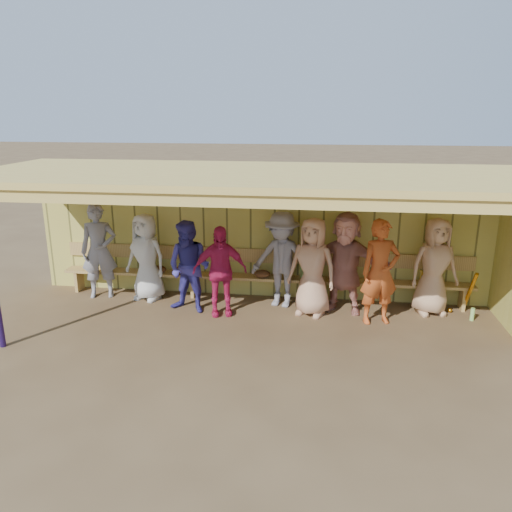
{
  "coord_description": "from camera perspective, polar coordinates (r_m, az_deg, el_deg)",
  "views": [
    {
      "loc": [
        1.09,
        -7.63,
        3.42
      ],
      "look_at": [
        0.0,
        0.35,
        1.05
      ],
      "focal_mm": 35.0,
      "sensor_mm": 36.0,
      "label": 1
    }
  ],
  "objects": [
    {
      "name": "player_f",
      "position": [
        8.72,
        10.12,
        -0.75
      ],
      "size": [
        1.73,
        0.96,
        1.78
      ],
      "primitive_type": "imported",
      "rotation": [
        0.0,
        0.0,
        -0.28
      ],
      "color": "tan",
      "rests_on": "ground"
    },
    {
      "name": "player_b",
      "position": [
        9.39,
        -12.43,
        -0.11
      ],
      "size": [
        0.91,
        0.71,
        1.63
      ],
      "primitive_type": "imported",
      "rotation": [
        0.0,
        0.0,
        -0.28
      ],
      "color": "silver",
      "rests_on": "ground"
    },
    {
      "name": "player_a",
      "position": [
        9.72,
        -17.49,
        0.55
      ],
      "size": [
        0.75,
        0.6,
        1.79
      ],
      "primitive_type": "imported",
      "rotation": [
        0.0,
        0.0,
        0.29
      ],
      "color": "gray",
      "rests_on": "ground"
    },
    {
      "name": "player_d",
      "position": [
        8.5,
        -4.16,
        -1.71
      ],
      "size": [
        0.99,
        0.61,
        1.57
      ],
      "primitive_type": "imported",
      "rotation": [
        0.0,
        0.0,
        0.27
      ],
      "color": "#C41F52",
      "rests_on": "ground"
    },
    {
      "name": "dugout_structure",
      "position": [
        8.52,
        2.91,
        4.7
      ],
      "size": [
        8.8,
        3.2,
        2.5
      ],
      "color": "#C2B952",
      "rests_on": "ground"
    },
    {
      "name": "player_h",
      "position": [
        9.03,
        19.71,
        -1.15
      ],
      "size": [
        0.93,
        0.72,
        1.69
      ],
      "primitive_type": "imported",
      "rotation": [
        0.0,
        0.0,
        0.24
      ],
      "color": "tan",
      "rests_on": "ground"
    },
    {
      "name": "player_c",
      "position": [
        8.67,
        -7.64,
        -1.27
      ],
      "size": [
        0.91,
        0.78,
        1.62
      ],
      "primitive_type": "imported",
      "rotation": [
        0.0,
        0.0,
        -0.24
      ],
      "color": "#3A3491",
      "rests_on": "ground"
    },
    {
      "name": "bench",
      "position": [
        9.27,
        0.64,
        -1.78
      ],
      "size": [
        7.6,
        0.34,
        0.93
      ],
      "color": "tan",
      "rests_on": "ground"
    },
    {
      "name": "player_extra",
      "position": [
        8.52,
        6.46,
        -1.26
      ],
      "size": [
        0.97,
        0.79,
        1.7
      ],
      "primitive_type": "imported",
      "rotation": [
        0.0,
        0.0,
        -0.34
      ],
      "color": "tan",
      "rests_on": "ground"
    },
    {
      "name": "player_g",
      "position": [
        8.37,
        13.98,
        -1.81
      ],
      "size": [
        0.73,
        0.57,
        1.75
      ],
      "primitive_type": "imported",
      "rotation": [
        0.0,
        0.0,
        0.27
      ],
      "color": "#BC4E1E",
      "rests_on": "ground"
    },
    {
      "name": "player_e",
      "position": [
        8.85,
        2.96,
        -0.43
      ],
      "size": [
        1.24,
        0.9,
        1.73
      ],
      "primitive_type": "imported",
      "rotation": [
        0.0,
        0.0,
        -0.25
      ],
      "color": "gray",
      "rests_on": "ground"
    },
    {
      "name": "ground",
      "position": [
        8.43,
        -0.32,
        -7.53
      ],
      "size": [
        90.0,
        90.0,
        0.0
      ],
      "primitive_type": "plane",
      "color": "brown",
      "rests_on": "ground"
    },
    {
      "name": "dugout_equipment",
      "position": [
        9.21,
        -1.36,
        -2.17
      ],
      "size": [
        5.82,
        0.62,
        0.8
      ],
      "color": "orange",
      "rests_on": "ground"
    }
  ]
}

